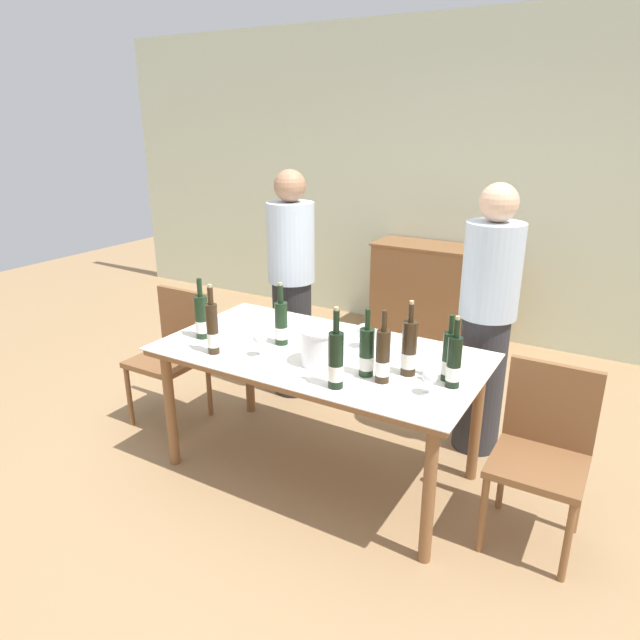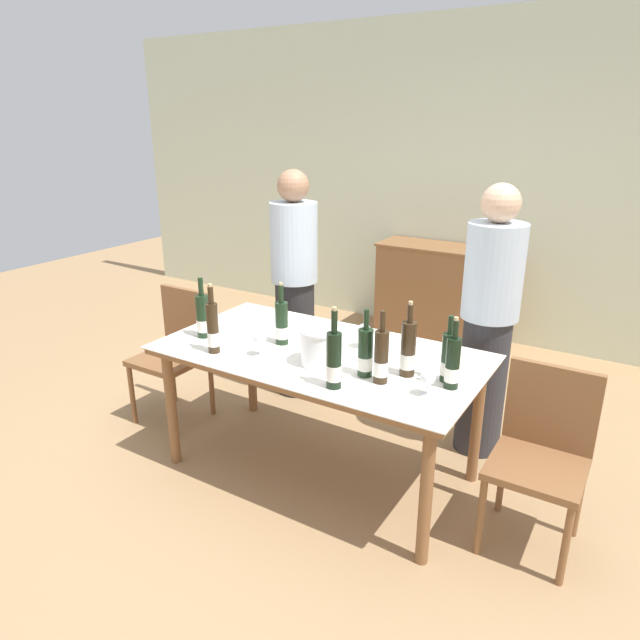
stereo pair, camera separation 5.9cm
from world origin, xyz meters
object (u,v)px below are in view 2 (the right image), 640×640
wine_bottle_1 (203,317)px  person_guest_left (488,325)px  sideboard_cabinet (439,293)px  dining_table (320,363)px  ice_bucket (320,346)px  wine_bottle_5 (334,361)px  chair_left_end (178,346)px  wine_bottle_7 (381,358)px  wine_glass_2 (364,332)px  wine_glass_0 (260,339)px  wine_bottle_4 (408,350)px  chair_right_end (543,446)px  wine_glass_1 (428,378)px  wine_bottle_6 (453,364)px  person_host (295,286)px  wine_bottle_0 (365,354)px  wine_bottle_2 (213,329)px  wine_bottle_8 (448,358)px  wine_bottle_3 (282,324)px

wine_bottle_1 → person_guest_left: (1.39, 0.89, -0.06)m
sideboard_cabinet → wine_bottle_1: 2.65m
dining_table → ice_bucket: ice_bucket is taller
wine_bottle_5 → chair_left_end: (-1.46, 0.42, -0.38)m
wine_bottle_7 → wine_glass_2: size_ratio=2.60×
sideboard_cabinet → wine_glass_2: 2.30m
chair_left_end → wine_glass_0: bearing=-17.9°
dining_table → wine_bottle_4: 0.56m
chair_right_end → wine_glass_2: bearing=175.1°
wine_glass_0 → ice_bucket: bearing=13.0°
wine_glass_1 → ice_bucket: bearing=175.6°
chair_left_end → person_guest_left: person_guest_left is taller
wine_bottle_6 → ice_bucket: bearing=-172.5°
wine_bottle_4 → wine_bottle_6: (0.23, -0.02, -0.01)m
ice_bucket → wine_bottle_4: wine_bottle_4 is taller
wine_bottle_6 → wine_glass_1: (-0.07, -0.14, -0.03)m
wine_bottle_4 → person_host: size_ratio=0.23×
wine_glass_2 → wine_bottle_5: bearing=-78.2°
wine_bottle_4 → wine_glass_2: 0.40m
wine_bottle_0 → wine_bottle_6: 0.42m
wine_bottle_2 → wine_bottle_8: bearing=14.9°
dining_table → wine_bottle_6: size_ratio=5.02×
wine_bottle_0 → wine_bottle_1: (-1.04, -0.02, 0.00)m
wine_glass_0 → wine_glass_1: 0.93m
wine_bottle_8 → wine_glass_2: size_ratio=2.39×
chair_right_end → chair_left_end: (-2.35, 0.00, 0.01)m
wine_bottle_8 → wine_glass_1: 0.20m
wine_bottle_0 → wine_bottle_2: size_ratio=0.89×
person_guest_left → wine_glass_1: bearing=-90.8°
ice_bucket → wine_glass_0: ice_bucket is taller
wine_bottle_4 → wine_bottle_1: bearing=-173.8°
wine_bottle_0 → wine_bottle_3: (-0.59, 0.13, 0.00)m
wine_bottle_1 → wine_glass_2: bearing=21.1°
dining_table → sideboard_cabinet: bearing=94.5°
wine_bottle_5 → wine_bottle_6: bearing=31.1°
wine_bottle_8 → wine_glass_2: 0.56m
wine_bottle_5 → person_guest_left: size_ratio=0.24×
wine_glass_0 → wine_glass_2: size_ratio=0.99×
chair_left_end → wine_bottle_1: bearing=-26.9°
wine_bottle_6 → wine_bottle_2: bearing=-168.3°
wine_bottle_8 → chair_left_end: (-1.89, 0.08, -0.37)m
wine_bottle_5 → chair_left_end: wine_bottle_5 is taller
wine_bottle_3 → chair_right_end: bearing=4.0°
wine_bottle_0 → wine_bottle_3: wine_bottle_3 is taller
wine_bottle_3 → wine_bottle_8: wine_bottle_3 is taller
wine_glass_1 → chair_left_end: bearing=171.7°
wine_bottle_4 → person_guest_left: (0.18, 0.76, -0.07)m
chair_left_end → wine_bottle_2: bearing=-29.6°
wine_bottle_1 → wine_glass_1: size_ratio=2.71×
wine_bottle_4 → wine_bottle_7: wine_bottle_4 is taller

